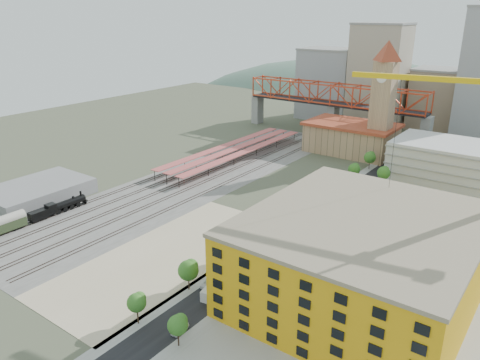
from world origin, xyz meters
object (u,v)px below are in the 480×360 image
Objects in this scene: site_trailer_c at (264,253)px; site_trailer_d at (282,240)px; site_trailer_b at (237,272)px; clock_tower at (384,90)px; site_trailer_a at (215,288)px; construction_building at (362,258)px; locomotive at (60,207)px; car_0 at (208,283)px.

site_trailer_c is 0.85× the size of site_trailer_d.
site_trailer_b is 11.39m from site_trailer_c.
site_trailer_a is at bearing -86.10° from clock_tower.
construction_building is 29.13m from site_trailer_d.
locomotive reaches higher than site_trailer_b.
locomotive is at bearing 176.85° from site_trailer_c.
site_trailer_d is (66.00, 22.40, -0.50)m from locomotive.
site_trailer_c is at bearing 75.42° from car_0.
site_trailer_c is (8.00, -98.01, -27.52)m from clock_tower.
clock_tower reaches higher than site_trailer_d.
locomotive is 66.05m from site_trailer_b.
car_0 is (-29.00, -16.33, -8.63)m from construction_building.
site_trailer_d reaches higher than car_0.
clock_tower reaches higher than construction_building.
site_trailer_b is 7.56m from car_0.
clock_tower is 113.05m from site_trailer_b.
site_trailer_d is at bearing 78.32° from car_0.
clock_tower is at bearing 79.56° from site_trailer_c.
site_trailer_a is 0.92× the size of site_trailer_d.
car_0 is at bearing -3.93° from locomotive.
clock_tower is 5.31× the size of site_trailer_b.
site_trailer_a is 8.02m from site_trailer_b.
site_trailer_d is at bearing 85.78° from site_trailer_b.
locomotive is 2.35× the size of site_trailer_c.
construction_building is at bearing -19.47° from site_trailer_c.
site_trailer_a is at bearing -105.11° from site_trailer_c.
construction_building is 28.80m from site_trailer_b.
site_trailer_c is (0.00, 11.39, -0.17)m from site_trailer_b.
clock_tower is 102.12m from site_trailer_c.
site_trailer_b is at bearing -96.61° from site_trailer_d.
construction_building is 32.34m from site_trailer_a.
car_0 is (-3.00, -18.31, -0.39)m from site_trailer_c.
clock_tower is 1.03× the size of construction_building.
site_trailer_b is at bearing -160.11° from construction_building.
clock_tower is 5.61× the size of site_trailer_a.
construction_building is at bearing 24.11° from car_0.
construction_building reaches higher than site_trailer_b.
site_trailer_d is 2.20× the size of car_0.
site_trailer_c is (66.00, 13.98, -0.71)m from locomotive.
locomotive reaches higher than site_trailer_c.
site_trailer_c is at bearing 85.78° from site_trailer_b.
site_trailer_a reaches higher than site_trailer_c.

